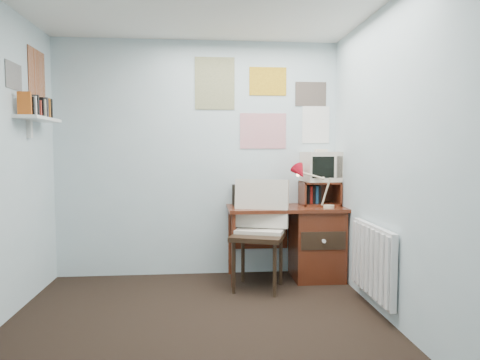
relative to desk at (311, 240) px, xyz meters
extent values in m
plane|color=black|center=(-1.17, -1.48, -0.41)|extent=(3.50, 3.50, 0.00)
cube|color=silver|center=(-1.17, 0.27, 0.84)|extent=(3.00, 0.02, 2.50)
cube|color=silver|center=(0.33, -1.48, 0.84)|extent=(0.02, 3.50, 2.50)
cube|color=#5C2615|center=(-0.27, 0.00, 0.34)|extent=(1.20, 0.55, 0.03)
cube|color=#5C2615|center=(0.06, 0.00, -0.04)|extent=(0.50, 0.50, 0.72)
cylinder|color=#5C2615|center=(-0.83, -0.24, -0.04)|extent=(0.04, 0.04, 0.72)
cylinder|color=#5C2615|center=(-0.83, 0.23, -0.04)|extent=(0.04, 0.04, 0.72)
cube|color=#5C2615|center=(-0.52, 0.25, 0.01)|extent=(0.64, 0.02, 0.30)
cube|color=black|center=(-0.60, -0.30, 0.11)|extent=(0.66, 0.65, 1.03)
cube|color=#B00B1D|center=(0.14, -0.15, 0.55)|extent=(0.29, 0.25, 0.40)
cube|color=#5C2615|center=(0.12, 0.11, 0.48)|extent=(0.40, 0.30, 0.25)
cube|color=beige|center=(0.13, 0.13, 0.78)|extent=(0.40, 0.38, 0.34)
cube|color=#5C2615|center=(-0.51, 0.18, 0.46)|extent=(0.60, 0.14, 0.22)
cube|color=white|center=(0.29, -0.93, 0.01)|extent=(0.09, 0.80, 0.60)
cube|color=white|center=(-2.57, -0.38, 1.21)|extent=(0.20, 0.62, 0.24)
cube|color=white|center=(-0.47, 0.26, 1.44)|extent=(1.20, 0.01, 0.90)
cube|color=white|center=(-2.67, -0.38, 1.59)|extent=(0.01, 0.70, 0.60)
camera|label=1|loc=(-1.13, -4.33, 0.94)|focal=32.00mm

